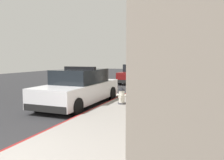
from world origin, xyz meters
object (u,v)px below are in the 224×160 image
street_tree (155,23)px  parked_car_silver_ahead (136,74)px  parked_car_dark_far (156,70)px  police_cruiser (79,88)px  fire_hydrant (122,96)px

street_tree → parked_car_silver_ahead: bearing=115.6°
parked_car_dark_far → police_cruiser: bearing=-90.6°
parked_car_silver_ahead → street_tree: bearing=-64.4°
parked_car_dark_far → fire_hydrant: bearing=-84.1°
police_cruiser → parked_car_silver_ahead: (-0.09, 9.75, -0.00)m
parked_car_silver_ahead → street_tree: 6.57m
parked_car_dark_far → street_tree: 12.82m
police_cruiser → street_tree: bearing=63.1°
parked_car_dark_far → fire_hydrant: 16.83m
parked_car_silver_ahead → street_tree: street_tree is taller
street_tree → police_cruiser: bearing=-116.9°
parked_car_silver_ahead → fire_hydrant: size_ratio=6.37×
police_cruiser → parked_car_silver_ahead: size_ratio=1.00×
parked_car_dark_far → street_tree: bearing=-79.9°
parked_car_silver_ahead → fire_hydrant: (2.02, -9.66, -0.23)m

